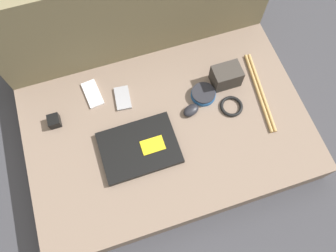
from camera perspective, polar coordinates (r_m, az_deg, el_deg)
The scene contains 12 objects.
ground_plane at distance 1.46m, azimuth 0.00°, elevation -2.42°, with size 8.00×8.00×0.00m, color #38383D.
couch_seat at distance 1.39m, azimuth 0.00°, elevation -1.43°, with size 1.14×0.74×0.14m.
couch_backrest at distance 1.44m, azimuth -6.08°, elevation 18.54°, with size 1.14×0.20×0.57m.
laptop at distance 1.29m, azimuth -5.01°, elevation -3.80°, with size 0.30×0.22×0.03m.
computer_mouse at distance 1.34m, azimuth 4.02°, elevation 2.76°, with size 0.08×0.07×0.03m.
speaker_puck at distance 1.38m, azimuth 6.17°, elevation 5.55°, with size 0.10×0.10×0.03m.
phone_silver at distance 1.42m, azimuth -13.01°, elevation 5.51°, with size 0.08×0.13×0.01m.
phone_black at distance 1.39m, azimuth -7.89°, elevation 4.84°, with size 0.07×0.11×0.01m.
camera_pouch at distance 1.40m, azimuth 10.09°, elevation 8.55°, with size 0.12×0.08×0.09m.
charger_brick at distance 1.39m, azimuth -19.21°, elevation 0.82°, with size 0.05×0.05×0.04m.
cable_coil at distance 1.38m, azimuth 10.99°, elevation 3.39°, with size 0.10×0.10×0.01m.
drumstick_pair at distance 1.44m, azimuth 15.70°, elevation 5.79°, with size 0.07×0.37×0.01m.
Camera 1 is at (-0.15, -0.47, 1.37)m, focal length 35.00 mm.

